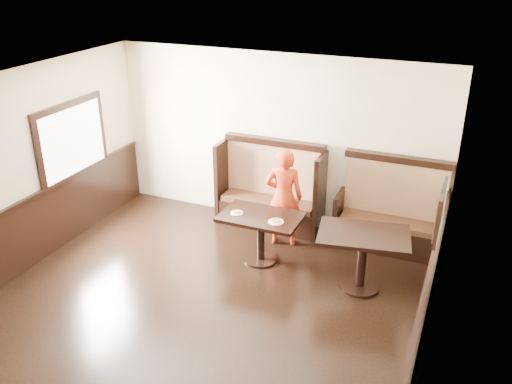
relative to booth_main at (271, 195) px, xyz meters
The scene contains 9 objects.
ground 3.34m from the booth_main, 90.00° to the right, with size 7.00×7.00×0.00m, color black.
room_shell 3.03m from the booth_main, 95.65° to the right, with size 7.00×7.00×7.00m.
booth_main is the anchor object (origin of this frame).
booth_neighbor 1.95m from the booth_main, ahead, with size 1.65×0.72×1.45m.
table_main 1.17m from the booth_main, 75.96° to the right, with size 1.16×0.72×0.74m.
table_neighbor 2.18m from the booth_main, 34.93° to the right, with size 1.30×0.97×0.82m.
child 0.71m from the booth_main, 51.89° to the right, with size 0.57×0.37×1.57m, color #B62D13.
pizza_plate_left 1.22m from the booth_main, 93.14° to the right, with size 0.18×0.18×0.03m.
pizza_plate_right 1.38m from the booth_main, 65.83° to the right, with size 0.22×0.22×0.04m.
Camera 1 is at (2.89, -4.22, 4.22)m, focal length 38.00 mm.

